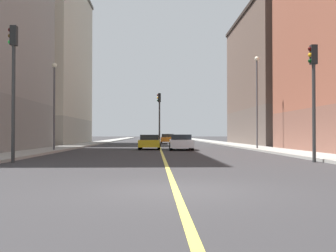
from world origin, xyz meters
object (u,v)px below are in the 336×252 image
object	(u,v)px
traffic_light_left_near	(313,85)
car_yellow	(150,142)
street_lamp_right_near	(54,96)
building_left_mid	(285,79)
street_lamp_left_near	(257,93)
traffic_light_median_far	(159,112)
building_right_midblock	(40,63)
traffic_light_right_near	(13,74)
car_orange	(168,139)
car_white	(181,142)

from	to	relation	value
traffic_light_left_near	car_yellow	distance (m)	18.15
traffic_light_left_near	car_yellow	world-z (taller)	traffic_light_left_near
street_lamp_right_near	car_yellow	world-z (taller)	street_lamp_right_near
building_left_mid	street_lamp_left_near	xyz separation A→B (m)	(-7.16, -15.05, -3.19)
traffic_light_median_far	traffic_light_left_near	bearing A→B (deg)	-73.12
building_right_midblock	car_yellow	xyz separation A→B (m)	(14.13, -17.09, -9.64)
traffic_light_right_near	building_left_mid	bearing A→B (deg)	53.32
street_lamp_right_near	traffic_light_median_far	bearing A→B (deg)	55.08
building_left_mid	street_lamp_right_near	xyz separation A→B (m)	(-22.94, -17.95, -3.78)
traffic_light_median_far	car_orange	xyz separation A→B (m)	(1.36, 16.49, -2.92)
building_left_mid	car_white	size ratio (longest dim) A/B	4.59
building_left_mid	traffic_light_right_near	bearing A→B (deg)	-126.68
building_right_midblock	traffic_light_right_near	distance (m)	34.77
traffic_light_median_far	street_lamp_right_near	xyz separation A→B (m)	(-7.85, -11.25, 0.52)
building_right_midblock	building_left_mid	bearing A→B (deg)	-7.10
building_left_mid	building_right_midblock	xyz separation A→B (m)	(-30.10, 3.75, 2.39)
traffic_light_median_far	car_white	xyz separation A→B (m)	(1.70, -8.07, -2.95)
traffic_light_right_near	car_yellow	world-z (taller)	traffic_light_right_near
traffic_light_median_far	car_white	world-z (taller)	traffic_light_median_far
traffic_light_right_near	traffic_light_median_far	bearing A→B (deg)	73.21
car_white	street_lamp_left_near	bearing A→B (deg)	-2.56
traffic_light_median_far	street_lamp_left_near	bearing A→B (deg)	-46.48
building_right_midblock	street_lamp_left_near	xyz separation A→B (m)	(22.94, -18.80, -5.57)
traffic_light_left_near	street_lamp_left_near	xyz separation A→B (m)	(1.02, 14.42, 1.12)
building_left_mid	traffic_light_median_far	bearing A→B (deg)	-156.04
traffic_light_right_near	car_white	bearing A→B (deg)	59.77
traffic_light_right_near	street_lamp_left_near	bearing A→B (deg)	44.27
street_lamp_left_near	car_white	size ratio (longest dim) A/B	1.67
traffic_light_median_far	car_orange	bearing A→B (deg)	85.27
car_orange	car_yellow	bearing A→B (deg)	-95.55
street_lamp_left_near	street_lamp_right_near	size ratio (longest dim) A/B	1.18
building_left_mid	car_orange	size ratio (longest dim) A/B	4.86
building_left_mid	street_lamp_right_near	distance (m)	29.37
traffic_light_left_near	car_white	xyz separation A→B (m)	(-5.21, 14.70, -2.94)
traffic_light_left_near	street_lamp_left_near	distance (m)	14.50
street_lamp_left_near	car_yellow	size ratio (longest dim) A/B	1.82
traffic_light_right_near	street_lamp_left_near	world-z (taller)	street_lamp_left_near
building_right_midblock	traffic_light_right_near	size ratio (longest dim) A/B	3.29
building_left_mid	car_orange	bearing A→B (deg)	144.49
street_lamp_right_near	car_orange	bearing A→B (deg)	71.62
street_lamp_right_near	car_orange	world-z (taller)	street_lamp_right_near
street_lamp_left_near	car_orange	distance (m)	26.01
car_white	building_right_midblock	bearing A→B (deg)	132.06
building_left_mid	traffic_light_median_far	xyz separation A→B (m)	(-15.08, -6.70, -4.30)
building_right_midblock	street_lamp_right_near	size ratio (longest dim) A/B	3.20
street_lamp_left_near	car_yellow	distance (m)	9.85
building_left_mid	car_yellow	xyz separation A→B (m)	(-15.97, -13.34, -7.25)
traffic_light_left_near	car_yellow	size ratio (longest dim) A/B	1.32
street_lamp_right_near	car_yellow	size ratio (longest dim) A/B	1.55
building_left_mid	traffic_light_left_near	bearing A→B (deg)	-105.51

